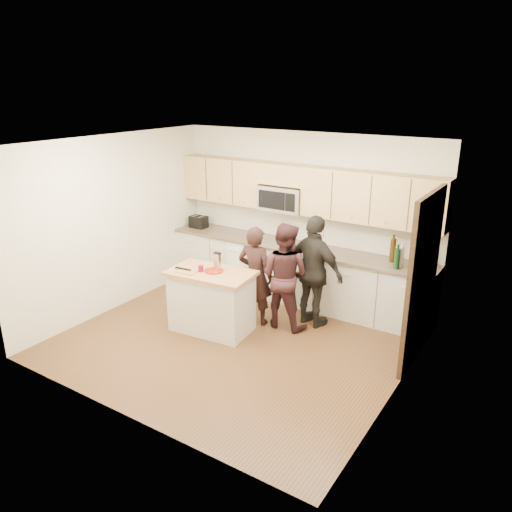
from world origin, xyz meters
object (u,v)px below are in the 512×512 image
Objects in this scene: island at (212,301)px; woman_left at (255,275)px; woman_right at (314,272)px; woman_center at (284,276)px; toaster at (199,222)px.

woman_left reaches higher than island.
woman_right is at bearing 33.55° from island.
woman_right is (0.76, 0.39, 0.09)m from woman_left.
woman_left is at bearing 49.05° from island.
woman_center reaches higher than island.
woman_right reaches higher than island.
woman_left is 0.43m from woman_center.
toaster is 2.72m from woman_right.
woman_center is 0.94× the size of woman_right.
island is 1.10m from woman_center.
toaster is at bearing -23.40° from woman_center.
toaster is 2.15m from woman_left.
woman_center is (0.41, 0.13, 0.04)m from woman_left.
toaster reaches higher than island.
woman_right is at bearing -146.49° from woman_center.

